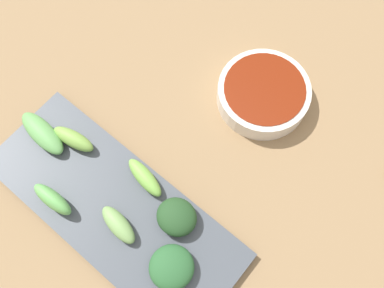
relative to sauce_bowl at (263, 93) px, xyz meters
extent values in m
cube|color=#8D704C|center=(0.15, -0.03, -0.03)|extent=(2.10, 2.10, 0.02)
cylinder|color=silver|center=(0.00, 0.00, 0.00)|extent=(0.13, 0.13, 0.03)
cylinder|color=maroon|center=(0.00, 0.00, 0.00)|extent=(0.12, 0.12, 0.02)
cube|color=#444A52|center=(0.26, -0.05, -0.01)|extent=(0.15, 0.37, 0.01)
ellipsoid|color=#78B449|center=(0.21, -0.05, 0.00)|extent=(0.03, 0.07, 0.02)
ellipsoid|color=#234622|center=(0.22, 0.02, 0.01)|extent=(0.05, 0.06, 0.03)
ellipsoid|color=#64AF58|center=(0.31, -0.12, 0.01)|extent=(0.02, 0.06, 0.03)
ellipsoid|color=#61A155|center=(0.25, -0.20, 0.01)|extent=(0.04, 0.09, 0.02)
ellipsoid|color=#79A847|center=(0.23, -0.16, 0.01)|extent=(0.03, 0.07, 0.02)
ellipsoid|color=#77A159|center=(0.27, -0.03, 0.00)|extent=(0.03, 0.06, 0.02)
ellipsoid|color=#295B30|center=(0.27, 0.06, 0.01)|extent=(0.06, 0.06, 0.03)
camera|label=1|loc=(0.29, 0.11, 0.56)|focal=40.38mm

